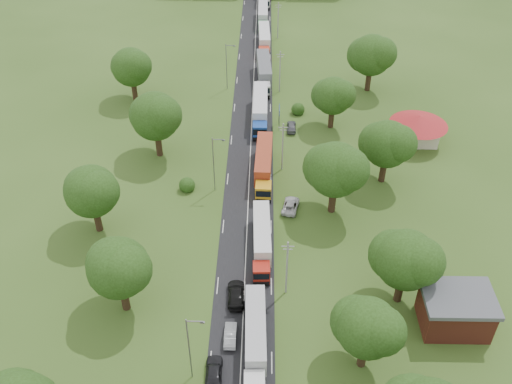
{
  "coord_description": "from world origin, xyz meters",
  "views": [
    {
      "loc": [
        2.45,
        -58.36,
        56.66
      ],
      "look_at": [
        1.26,
        10.68,
        3.0
      ],
      "focal_mm": 40.0,
      "sensor_mm": 36.0,
      "label": 1
    }
  ],
  "objects_px": {
    "car_lane_front": "(214,372)",
    "info_sign": "(279,113)",
    "truck_0": "(255,337)",
    "car_lane_mid": "(230,335)"
  },
  "relations": [
    {
      "from": "car_lane_front",
      "to": "truck_0",
      "type": "bearing_deg",
      "value": -140.86
    },
    {
      "from": "truck_0",
      "to": "car_lane_front",
      "type": "bearing_deg",
      "value": -139.15
    },
    {
      "from": "truck_0",
      "to": "car_lane_mid",
      "type": "xyz_separation_m",
      "value": [
        -3.06,
        1.35,
        -1.38
      ]
    },
    {
      "from": "info_sign",
      "to": "truck_0",
      "type": "height_order",
      "value": "info_sign"
    },
    {
      "from": "info_sign",
      "to": "car_lane_front",
      "type": "relative_size",
      "value": 0.85
    },
    {
      "from": "car_lane_front",
      "to": "car_lane_mid",
      "type": "bearing_deg",
      "value": -108.21
    },
    {
      "from": "car_lane_mid",
      "to": "truck_0",
      "type": "bearing_deg",
      "value": 155.98
    },
    {
      "from": "info_sign",
      "to": "car_lane_front",
      "type": "bearing_deg",
      "value": -98.48
    },
    {
      "from": "truck_0",
      "to": "car_lane_mid",
      "type": "relative_size",
      "value": 3.41
    },
    {
      "from": "car_lane_front",
      "to": "info_sign",
      "type": "bearing_deg",
      "value": -100.18
    }
  ]
}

